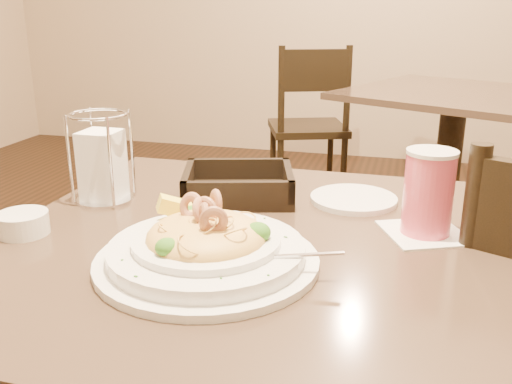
% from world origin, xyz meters
% --- Properties ---
extents(main_table, '(0.90, 0.90, 0.75)m').
position_xyz_m(main_table, '(0.00, 0.00, 0.51)').
color(main_table, black).
rests_on(main_table, ground).
extents(background_table, '(1.20, 1.20, 0.75)m').
position_xyz_m(background_table, '(0.44, 1.92, 0.51)').
color(background_table, black).
rests_on(background_table, ground).
extents(dining_chair_far, '(0.54, 0.54, 0.93)m').
position_xyz_m(dining_chair_far, '(-0.31, 2.29, 0.50)').
color(dining_chair_far, black).
rests_on(dining_chair_far, ground).
extents(pasta_bowl, '(0.39, 0.35, 0.11)m').
position_xyz_m(pasta_bowl, '(-0.04, -0.12, 0.79)').
color(pasta_bowl, white).
rests_on(pasta_bowl, main_table).
extents(drink_glass, '(0.18, 0.18, 0.15)m').
position_xyz_m(drink_glass, '(0.29, 0.10, 0.83)').
color(drink_glass, white).
rests_on(drink_glass, main_table).
extents(bread_basket, '(0.27, 0.24, 0.06)m').
position_xyz_m(bread_basket, '(-0.09, 0.20, 0.78)').
color(bread_basket, black).
rests_on(bread_basket, main_table).
extents(napkin_caddy, '(0.12, 0.12, 0.19)m').
position_xyz_m(napkin_caddy, '(-0.35, 0.12, 0.83)').
color(napkin_caddy, silver).
rests_on(napkin_caddy, main_table).
extents(side_plate, '(0.18, 0.18, 0.01)m').
position_xyz_m(side_plate, '(0.15, 0.24, 0.76)').
color(side_plate, white).
rests_on(side_plate, main_table).
extents(butter_ramekin, '(0.12, 0.12, 0.04)m').
position_xyz_m(butter_ramekin, '(-0.40, -0.08, 0.77)').
color(butter_ramekin, white).
rests_on(butter_ramekin, main_table).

